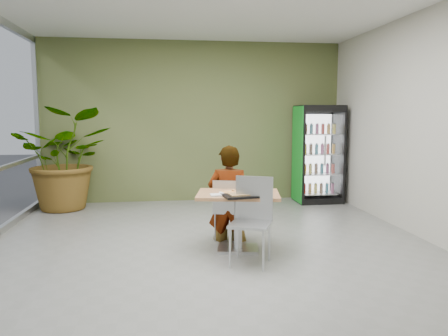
{
  "coord_description": "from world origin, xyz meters",
  "views": [
    {
      "loc": [
        -0.58,
        -5.32,
        1.73
      ],
      "look_at": [
        0.23,
        0.68,
        1.0
      ],
      "focal_mm": 35.0,
      "sensor_mm": 36.0,
      "label": 1
    }
  ],
  "objects": [
    {
      "name": "chair_far",
      "position": [
        0.26,
        0.52,
        0.5
      ],
      "size": [
        0.47,
        0.47,
        0.86
      ],
      "rotation": [
        0.0,
        0.0,
        2.86
      ],
      "color": "#AFB2B4",
      "rests_on": "ground"
    },
    {
      "name": "beverage_fridge",
      "position": [
        2.45,
        3.01,
        0.96
      ],
      "size": [
        0.88,
        0.68,
        1.93
      ],
      "rotation": [
        0.0,
        0.0,
        0.0
      ],
      "color": "black",
      "rests_on": "ground"
    },
    {
      "name": "seated_woman",
      "position": [
        0.29,
        0.56,
        0.51
      ],
      "size": [
        0.68,
        0.54,
        1.63
      ],
      "primitive_type": "imported",
      "rotation": [
        0.0,
        0.0,
        2.86
      ],
      "color": "black",
      "rests_on": "ground"
    },
    {
      "name": "ground",
      "position": [
        0.0,
        0.0,
        0.0
      ],
      "size": [
        7.0,
        7.0,
        0.0
      ],
      "primitive_type": "plane",
      "color": "gray",
      "rests_on": "ground"
    },
    {
      "name": "pizza_plate",
      "position": [
        0.21,
        0.09,
        0.77
      ],
      "size": [
        0.33,
        0.32,
        0.03
      ],
      "color": "silver",
      "rests_on": "dining_table"
    },
    {
      "name": "napkin_stack",
      "position": [
        0.04,
        -0.08,
        0.76
      ],
      "size": [
        0.15,
        0.15,
        0.02
      ],
      "primitive_type": "cube",
      "rotation": [
        0.0,
        0.0,
        0.04
      ],
      "color": "silver",
      "rests_on": "dining_table"
    },
    {
      "name": "soda_cup",
      "position": [
        0.54,
        0.07,
        0.84
      ],
      "size": [
        0.11,
        0.11,
        0.19
      ],
      "color": "silver",
      "rests_on": "dining_table"
    },
    {
      "name": "room_envelope",
      "position": [
        0.0,
        0.0,
        1.6
      ],
      "size": [
        6.0,
        7.0,
        3.2
      ],
      "primitive_type": null,
      "color": "beige",
      "rests_on": "ground"
    },
    {
      "name": "cafeteria_tray",
      "position": [
        0.33,
        -0.19,
        0.76
      ],
      "size": [
        0.49,
        0.39,
        0.03
      ],
      "primitive_type": "cube",
      "rotation": [
        0.0,
        0.0,
        0.15
      ],
      "color": "black",
      "rests_on": "dining_table"
    },
    {
      "name": "chair_near",
      "position": [
        0.43,
        -0.38,
        0.59
      ],
      "size": [
        0.59,
        0.59,
        1.01
      ],
      "rotation": [
        0.0,
        0.0,
        -0.41
      ],
      "color": "#AFB2B4",
      "rests_on": "ground"
    },
    {
      "name": "potted_plant",
      "position": [
        -2.38,
        2.98,
        0.94
      ],
      "size": [
        1.69,
        1.46,
        1.88
      ],
      "primitive_type": "imported",
      "rotation": [
        0.0,
        0.0,
        0.0
      ],
      "color": "#266028",
      "rests_on": "ground"
    },
    {
      "name": "dining_table",
      "position": [
        0.33,
        0.08,
        0.54
      ],
      "size": [
        1.14,
        0.89,
        0.75
      ],
      "rotation": [
        0.0,
        0.0,
        -0.18
      ],
      "color": "tan",
      "rests_on": "ground"
    }
  ]
}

